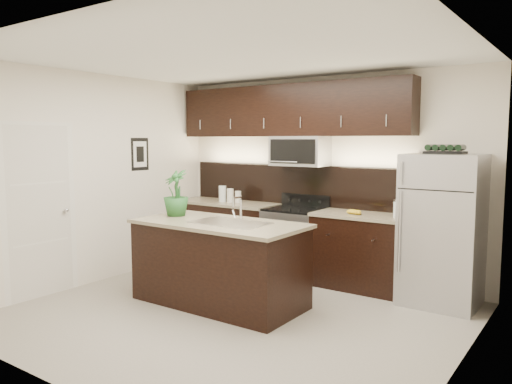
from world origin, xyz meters
TOP-DOWN VIEW (x-y plane):
  - ground at (0.00, 0.00)m, footprint 4.50×4.50m
  - room_walls at (-0.11, -0.04)m, footprint 4.52×4.02m
  - counter_run at (-0.46, 1.69)m, footprint 3.51×0.65m
  - upper_fixtures at (-0.43, 1.84)m, footprint 3.49×0.40m
  - island at (-0.36, 0.20)m, footprint 1.96×0.96m
  - sink_faucet at (-0.21, 0.21)m, footprint 0.84×0.50m
  - refrigerator at (1.69, 1.63)m, footprint 0.82×0.74m
  - wine_rack at (1.69, 1.63)m, footprint 0.42×0.26m
  - plant at (-1.07, 0.25)m, footprint 0.37×0.37m
  - canisters at (-1.37, 1.66)m, footprint 0.35×0.14m
  - french_press at (1.17, 1.64)m, footprint 0.10×0.10m
  - bananas at (0.60, 1.61)m, footprint 0.22×0.19m

SIDE VIEW (x-z plane):
  - ground at x=0.00m, z-range 0.00..0.00m
  - counter_run at x=-0.46m, z-range 0.00..0.94m
  - island at x=-0.36m, z-range 0.00..0.94m
  - refrigerator at x=1.69m, z-range 0.00..1.70m
  - sink_faucet at x=-0.21m, z-range 0.81..1.10m
  - bananas at x=0.60m, z-range 0.94..1.00m
  - french_press at x=1.17m, z-range 0.90..1.19m
  - canisters at x=-1.37m, z-range 0.93..1.16m
  - plant at x=-1.07m, z-range 0.94..1.49m
  - room_walls at x=-0.11m, z-range 0.34..3.05m
  - wine_rack at x=1.69m, z-range 1.70..1.80m
  - upper_fixtures at x=-0.43m, z-range 1.31..2.97m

